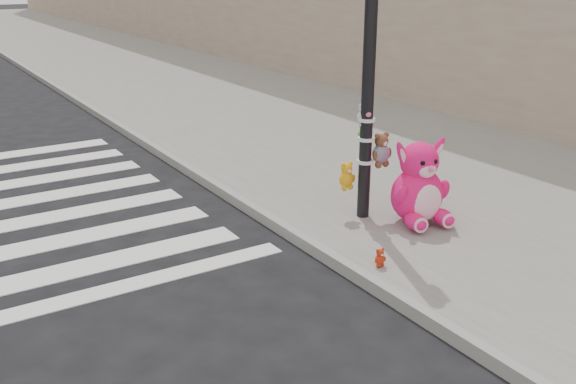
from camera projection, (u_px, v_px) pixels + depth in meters
ground at (261, 348)px, 5.81m from camera, size 120.00×120.00×0.00m
sidewalk_near at (235, 99)px, 16.28m from camera, size 7.00×80.00×0.14m
curb_edge at (100, 115)px, 14.54m from camera, size 0.12×80.00×0.15m
signal_pole at (369, 93)px, 7.98m from camera, size 0.71×0.48×4.00m
pink_bunny at (419, 188)px, 8.15m from camera, size 0.82×0.92×1.12m
red_teddy at (380, 258)px, 7.03m from camera, size 0.16×0.12×0.22m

